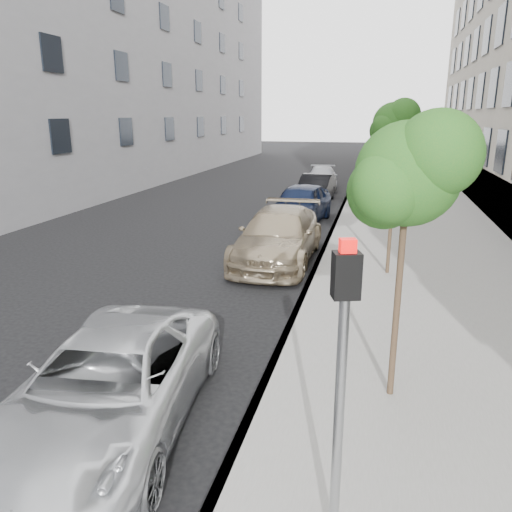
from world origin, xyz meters
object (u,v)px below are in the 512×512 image
at_px(tree_mid, 397,152).
at_px(sedan_black, 316,189).
at_px(signal_pole, 341,367).
at_px(tree_near, 410,174).
at_px(tree_far, 394,123).
at_px(sedan_rear, 322,178).
at_px(minivan, 110,385).
at_px(sedan_blue, 300,204).
at_px(suv, 278,236).

bearing_deg(tree_mid, sedan_black, 106.75).
height_order(tree_mid, signal_pole, tree_mid).
distance_m(tree_near, tree_far, 13.01).
height_order(tree_mid, tree_far, tree_far).
relative_size(tree_far, sedan_rear, 1.07).
distance_m(sedan_black, sedan_rear, 5.07).
distance_m(tree_mid, sedan_rear, 17.56).
bearing_deg(signal_pole, sedan_black, 79.39).
relative_size(tree_mid, tree_far, 0.84).
distance_m(tree_mid, sedan_black, 12.67).
relative_size(sedan_black, sedan_rear, 0.96).
xyz_separation_m(signal_pole, sedan_black, (-2.92, 21.47, -1.45)).
relative_size(tree_near, minivan, 0.86).
bearing_deg(minivan, sedan_rear, 83.36).
distance_m(minivan, sedan_rear, 25.11).
bearing_deg(sedan_blue, tree_near, -69.14).
bearing_deg(sedan_rear, minivan, -95.48).
xyz_separation_m(tree_mid, signal_pole, (-0.64, -9.63, -1.31)).
bearing_deg(tree_mid, sedan_rear, 102.74).
bearing_deg(signal_pole, suv, 86.00).
height_order(tree_near, tree_mid, tree_near).
bearing_deg(minivan, signal_pole, -29.53).
bearing_deg(minivan, sedan_blue, 82.07).
bearing_deg(minivan, suv, 79.65).
distance_m(signal_pole, sedan_black, 21.72).
distance_m(signal_pole, sedan_blue, 16.58).
bearing_deg(suv, tree_near, -65.71).
relative_size(minivan, suv, 0.91).
bearing_deg(tree_far, tree_near, -90.00).
xyz_separation_m(signal_pole, minivan, (-3.32, 1.43, -1.46)).
relative_size(sedan_blue, sedan_black, 1.10).
relative_size(tree_mid, signal_pole, 1.26).
bearing_deg(sedan_rear, suv, -93.38).
height_order(tree_near, sedan_black, tree_near).
relative_size(tree_mid, suv, 0.74).
distance_m(tree_far, signal_pole, 16.26).
bearing_deg(tree_near, sedan_rear, 99.28).
height_order(sedan_blue, sedan_black, sedan_blue).
bearing_deg(sedan_black, tree_far, -53.49).
relative_size(tree_near, tree_far, 0.89).
xyz_separation_m(signal_pole, sedan_blue, (-2.91, 16.27, -1.34)).
distance_m(sedan_blue, sedan_black, 5.20).
height_order(tree_near, sedan_blue, tree_near).
distance_m(signal_pole, minivan, 3.90).
xyz_separation_m(tree_near, minivan, (-3.97, -1.70, -2.92)).
relative_size(tree_mid, sedan_black, 0.94).
distance_m(tree_far, suv, 7.33).
relative_size(tree_near, sedan_rear, 0.96).
height_order(tree_mid, sedan_blue, tree_mid).
bearing_deg(sedan_blue, sedan_rear, 97.29).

